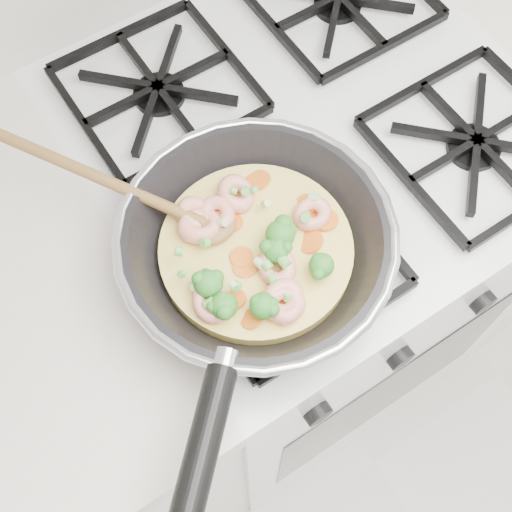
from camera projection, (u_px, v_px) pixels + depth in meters
stove at (295, 262)px, 1.30m from camera, size 0.60×0.60×0.92m
skillet at (253, 250)px, 0.75m from camera, size 0.41×0.53×0.09m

